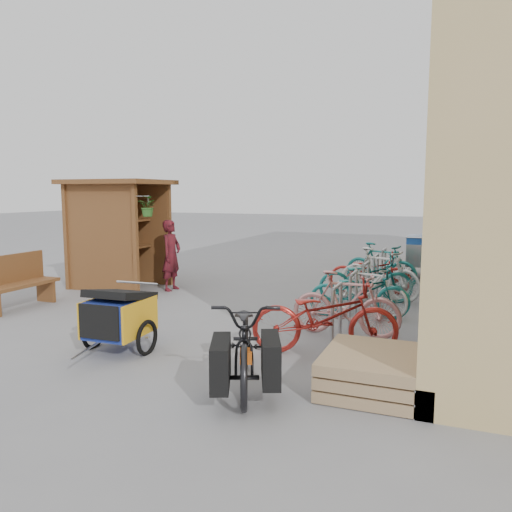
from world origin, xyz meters
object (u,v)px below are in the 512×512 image
at_px(bench, 16,281).
at_px(kiosk, 115,218).
at_px(bike_2, 359,292).
at_px(cargo_bike, 246,342).
at_px(shopping_carts, 421,252).
at_px(bike_0, 325,317).
at_px(child_trailer, 119,315).
at_px(bike_7, 381,265).
at_px(bike_3, 368,290).
at_px(bike_1, 346,304).
at_px(bike_4, 366,279).
at_px(bike_5, 379,274).
at_px(person_kiosk, 171,255).
at_px(pallet_stack, 371,371).
at_px(bike_6, 370,272).

bearing_deg(bench, kiosk, 79.47).
height_order(kiosk, bike_2, kiosk).
xyz_separation_m(bench, cargo_bike, (5.39, -1.88, 0.00)).
distance_m(shopping_carts, bike_0, 6.84).
height_order(child_trailer, bike_2, bike_2).
bearing_deg(bike_7, bike_3, -161.75).
height_order(cargo_bike, bike_2, cargo_bike).
bearing_deg(bike_7, bike_0, -165.33).
height_order(kiosk, cargo_bike, kiosk).
relative_size(bench, bike_1, 0.97).
bearing_deg(child_trailer, shopping_carts, 64.05).
bearing_deg(bike_4, bike_0, 162.66).
height_order(bike_1, bike_5, bike_5).
bearing_deg(bike_7, cargo_bike, -169.93).
bearing_deg(bike_5, child_trailer, 166.23).
relative_size(child_trailer, cargo_bike, 0.75).
xyz_separation_m(bike_5, bike_7, (-0.15, 1.29, -0.01)).
bearing_deg(bike_7, bike_4, -166.62).
height_order(person_kiosk, bike_5, person_kiosk).
distance_m(cargo_bike, bike_7, 6.44).
relative_size(pallet_stack, child_trailer, 0.78).
distance_m(cargo_bike, bike_4, 4.77).
relative_size(bench, bike_5, 0.92).
bearing_deg(cargo_bike, bike_2, 57.71).
xyz_separation_m(bench, bike_0, (5.91, -0.47, -0.00)).
height_order(cargo_bike, bike_6, cargo_bike).
height_order(pallet_stack, bike_1, bike_1).
bearing_deg(pallet_stack, person_kiosk, 140.80).
bearing_deg(child_trailer, bench, 155.24).
bearing_deg(bike_2, bike_6, -5.65).
bearing_deg(bike_7, child_trailer, 171.09).
xyz_separation_m(child_trailer, bike_1, (2.68, 1.83, -0.01)).
distance_m(shopping_carts, person_kiosk, 6.21).
relative_size(cargo_bike, bike_0, 1.08).
bearing_deg(bike_1, bike_7, 0.68).
xyz_separation_m(bike_0, bike_4, (-0.02, 3.33, -0.03)).
distance_m(bench, person_kiosk, 3.11).
xyz_separation_m(bike_1, bike_7, (-0.06, 4.07, 0.02)).
bearing_deg(bike_3, bike_2, 176.87).
bearing_deg(child_trailer, bike_4, 56.32).
height_order(kiosk, bike_4, kiosk).
height_order(person_kiosk, bike_4, person_kiosk).
bearing_deg(bike_7, bench, 142.35).
bearing_deg(bench, bike_3, 16.45).
height_order(bike_3, bike_7, bike_7).
relative_size(child_trailer, bike_7, 0.91).
distance_m(kiosk, bike_1, 6.02).
xyz_separation_m(bike_2, bike_3, (0.10, 0.27, -0.00)).
bearing_deg(bike_3, person_kiosk, 99.25).
bearing_deg(kiosk, cargo_bike, -40.68).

